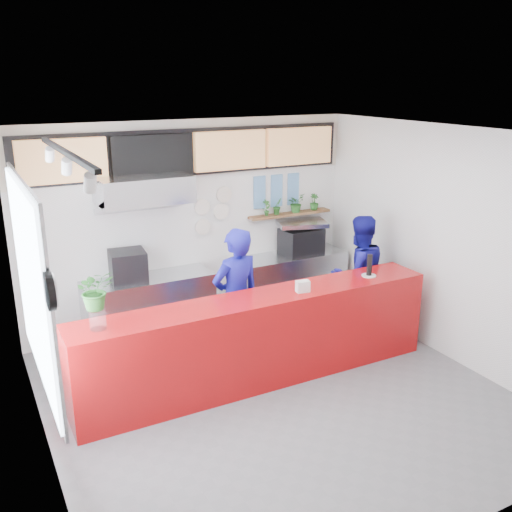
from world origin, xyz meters
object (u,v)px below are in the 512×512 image
object	(u,v)px
espresso_machine	(301,241)
pepper_mill	(369,265)
panini_oven	(128,266)
service_counter	(260,339)
staff_center	(236,299)
staff_right	(358,275)

from	to	relation	value
espresso_machine	pepper_mill	bearing A→B (deg)	-96.51
panini_oven	pepper_mill	size ratio (longest dim) A/B	1.70
panini_oven	espresso_machine	distance (m)	2.76
service_counter	pepper_mill	size ratio (longest dim) A/B	16.40
espresso_machine	staff_center	size ratio (longest dim) A/B	0.34
panini_oven	staff_center	xyz separation A→B (m)	(0.98, -1.32, -0.20)
espresso_machine	staff_right	distance (m)	1.21
pepper_mill	staff_right	bearing A→B (deg)	61.93
service_counter	staff_right	xyz separation A→B (m)	(1.93, 0.63, 0.31)
panini_oven	espresso_machine	bearing A→B (deg)	6.33
service_counter	espresso_machine	bearing A→B (deg)	46.74
espresso_machine	staff_center	world-z (taller)	staff_center
service_counter	staff_center	world-z (taller)	staff_center
panini_oven	staff_right	xyz separation A→B (m)	(2.99, -1.17, -0.25)
service_counter	espresso_machine	distance (m)	2.53
service_counter	staff_right	world-z (taller)	staff_right
staff_right	pepper_mill	xyz separation A→B (m)	(-0.35, -0.65, 0.39)
panini_oven	staff_center	size ratio (longest dim) A/B	0.26
panini_oven	staff_center	world-z (taller)	staff_center
service_counter	staff_center	bearing A→B (deg)	99.76
service_counter	staff_center	distance (m)	0.61
panini_oven	pepper_mill	bearing A→B (deg)	-28.16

